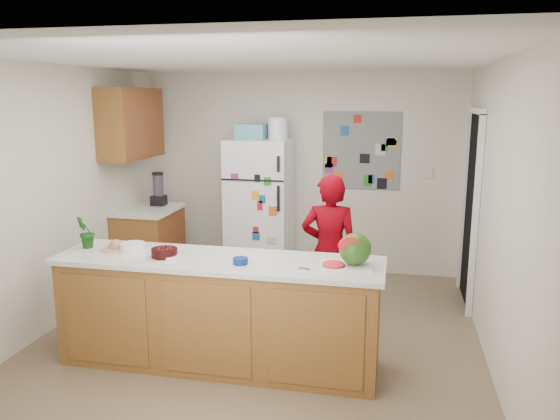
% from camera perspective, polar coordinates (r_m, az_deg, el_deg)
% --- Properties ---
extents(floor, '(4.00, 4.50, 0.02)m').
position_cam_1_polar(floor, '(5.18, -2.33, -13.52)').
color(floor, brown).
rests_on(floor, ground).
extents(wall_back, '(4.00, 0.02, 2.50)m').
position_cam_1_polar(wall_back, '(6.96, 2.24, 3.89)').
color(wall_back, beige).
rests_on(wall_back, ground).
extents(wall_left, '(0.02, 4.50, 2.50)m').
position_cam_1_polar(wall_left, '(5.62, -22.70, 1.12)').
color(wall_left, beige).
rests_on(wall_left, ground).
extents(wall_right, '(0.02, 4.50, 2.50)m').
position_cam_1_polar(wall_right, '(4.70, 21.99, -0.76)').
color(wall_right, beige).
rests_on(wall_right, ground).
extents(ceiling, '(4.00, 4.50, 0.02)m').
position_cam_1_polar(ceiling, '(4.69, -2.60, 15.54)').
color(ceiling, white).
rests_on(ceiling, wall_back).
extents(doorway, '(0.03, 0.85, 2.04)m').
position_cam_1_polar(doorway, '(6.15, 19.40, 0.01)').
color(doorway, black).
rests_on(doorway, ground).
extents(peninsula_base, '(2.60, 0.62, 0.88)m').
position_cam_1_polar(peninsula_base, '(4.61, -6.41, -10.75)').
color(peninsula_base, brown).
rests_on(peninsula_base, floor).
extents(peninsula_top, '(2.68, 0.70, 0.04)m').
position_cam_1_polar(peninsula_top, '(4.45, -6.55, -5.28)').
color(peninsula_top, silver).
rests_on(peninsula_top, peninsula_base).
extents(side_counter_base, '(0.60, 0.80, 0.86)m').
position_cam_1_polar(side_counter_base, '(6.78, -13.44, -3.72)').
color(side_counter_base, brown).
rests_on(side_counter_base, floor).
extents(side_counter_top, '(0.64, 0.84, 0.04)m').
position_cam_1_polar(side_counter_top, '(6.68, -13.62, 0.01)').
color(side_counter_top, silver).
rests_on(side_counter_top, side_counter_base).
extents(upper_cabinets, '(0.35, 1.00, 0.80)m').
position_cam_1_polar(upper_cabinets, '(6.57, -15.28, 8.72)').
color(upper_cabinets, brown).
rests_on(upper_cabinets, wall_left).
extents(refrigerator, '(0.75, 0.70, 1.70)m').
position_cam_1_polar(refrigerator, '(6.75, -2.11, 0.20)').
color(refrigerator, silver).
rests_on(refrigerator, floor).
extents(fridge_top_bin, '(0.35, 0.28, 0.18)m').
position_cam_1_polar(fridge_top_bin, '(6.65, -3.01, 8.20)').
color(fridge_top_bin, '#5999B2').
rests_on(fridge_top_bin, refrigerator).
extents(photo_collage, '(0.95, 0.01, 0.95)m').
position_cam_1_polar(photo_collage, '(6.81, 8.49, 6.14)').
color(photo_collage, slate).
rests_on(photo_collage, wall_back).
extents(person, '(0.55, 0.36, 1.50)m').
position_cam_1_polar(person, '(5.24, 5.21, -4.35)').
color(person, '#680008').
rests_on(person, floor).
extents(blender_appliance, '(0.13, 0.13, 0.38)m').
position_cam_1_polar(blender_appliance, '(6.80, -12.59, 2.06)').
color(blender_appliance, black).
rests_on(blender_appliance, side_counter_top).
extents(cutting_board, '(0.42, 0.34, 0.01)m').
position_cam_1_polar(cutting_board, '(4.25, 6.96, -5.77)').
color(cutting_board, white).
rests_on(cutting_board, peninsula_top).
extents(watermelon, '(0.25, 0.25, 0.25)m').
position_cam_1_polar(watermelon, '(4.22, 7.85, -4.04)').
color(watermelon, '#1C5313').
rests_on(watermelon, cutting_board).
extents(watermelon_slice, '(0.16, 0.16, 0.02)m').
position_cam_1_polar(watermelon_slice, '(4.20, 5.60, -5.68)').
color(watermelon_slice, red).
rests_on(watermelon_slice, cutting_board).
extents(cherry_bowl, '(0.25, 0.25, 0.07)m').
position_cam_1_polar(cherry_bowl, '(4.55, -11.99, -4.37)').
color(cherry_bowl, black).
rests_on(cherry_bowl, peninsula_top).
extents(white_bowl, '(0.26, 0.26, 0.06)m').
position_cam_1_polar(white_bowl, '(4.81, -15.14, -3.70)').
color(white_bowl, silver).
rests_on(white_bowl, peninsula_top).
extents(cobalt_bowl, '(0.12, 0.12, 0.05)m').
position_cam_1_polar(cobalt_bowl, '(4.28, -4.16, -5.32)').
color(cobalt_bowl, navy).
rests_on(cobalt_bowl, peninsula_top).
extents(plate, '(0.30, 0.30, 0.02)m').
position_cam_1_polar(plate, '(4.87, -16.74, -3.89)').
color(plate, '#C2B296').
rests_on(plate, peninsula_top).
extents(paper_towel, '(0.18, 0.16, 0.02)m').
position_cam_1_polar(paper_towel, '(4.53, -11.72, -4.75)').
color(paper_towel, white).
rests_on(paper_towel, peninsula_top).
extents(keys, '(0.09, 0.05, 0.01)m').
position_cam_1_polar(keys, '(4.14, 2.48, -6.17)').
color(keys, gray).
rests_on(keys, peninsula_top).
extents(potted_plant, '(0.16, 0.18, 0.28)m').
position_cam_1_polar(potted_plant, '(4.96, -19.66, -2.20)').
color(potted_plant, '#18400F').
rests_on(potted_plant, peninsula_top).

